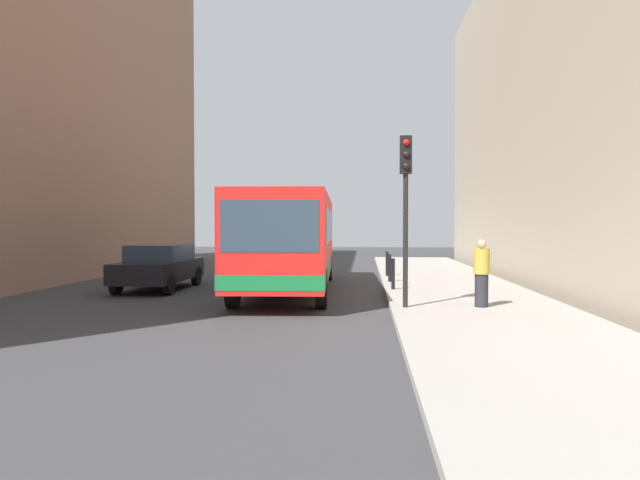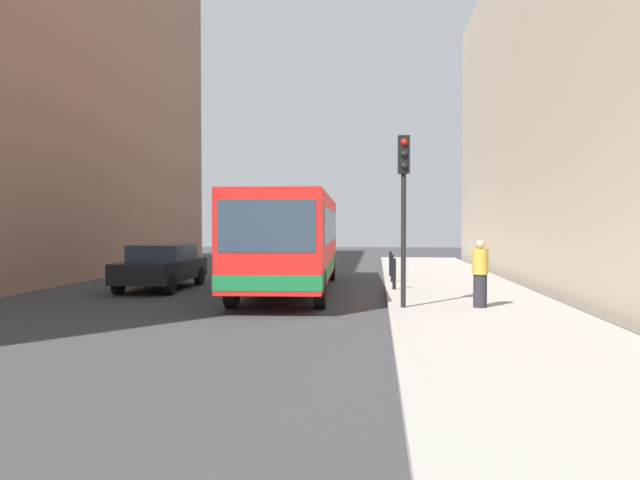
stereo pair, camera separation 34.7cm
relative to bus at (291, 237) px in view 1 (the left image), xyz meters
The scene contains 10 objects.
ground_plane 3.12m from the bus, 94.44° to the right, with size 80.00×80.00×0.00m, color #38383A.
sidewalk 6.04m from the bus, 26.53° to the right, with size 4.40×40.00×0.15m, color #9E9991.
building_right 12.44m from the bus, ahead, with size 7.00×32.00×13.46m, color #B2A38C.
bus is the anchor object (origin of this frame).
car_beside_bus 4.47m from the bus, behind, with size 1.87×4.41×1.48m.
traffic_light 5.84m from the bus, 53.99° to the right, with size 0.28×0.33×4.10m.
bollard_near 3.49m from the bus, 11.39° to the right, with size 0.11×0.11×0.95m, color black.
bollard_mid 3.86m from the bus, 28.47° to the left, with size 0.11×0.11×0.95m, color black.
bollard_far 5.40m from the bus, 52.13° to the left, with size 0.11×0.11×0.95m, color black.
pedestrian_near_signal 6.85m from the bus, 40.43° to the right, with size 0.38×0.38×1.63m.
Camera 1 is at (2.56, -16.31, 2.13)m, focal length 33.29 mm.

